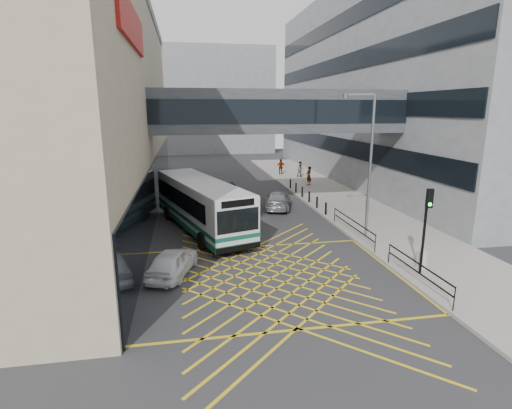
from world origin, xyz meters
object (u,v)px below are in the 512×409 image
street_lamp (368,158)px  pedestrian_c (281,167)px  car_silver (278,200)px  traffic_light (426,219)px  car_white (173,262)px  pedestrian_b (301,169)px  car_dark (223,189)px  pedestrian_a (309,176)px  litter_bin (422,259)px  bus (200,203)px

street_lamp → pedestrian_c: 23.94m
car_silver → traffic_light: bearing=121.4°
car_white → pedestrian_b: pedestrian_b is taller
car_dark → pedestrian_c: size_ratio=2.40×
car_white → car_dark: size_ratio=0.99×
pedestrian_a → pedestrian_c: pedestrian_a is taller
pedestrian_b → pedestrian_a: bearing=-98.7°
traffic_light → street_lamp: 6.25m
car_dark → pedestrian_c: pedestrian_c is taller
car_dark → traffic_light: 20.95m
car_silver → pedestrian_c: bearing=-87.2°
litter_bin → pedestrian_b: (1.69, 26.51, 0.43)m
street_lamp → pedestrian_a: size_ratio=4.40×
litter_bin → pedestrian_c: pedestrian_c is taller
bus → car_dark: 10.23m
street_lamp → litter_bin: size_ratio=9.32×
bus → traffic_light: bearing=-61.6°
car_white → street_lamp: 12.56m
traffic_light → car_white: bearing=-179.7°
car_dark → pedestrian_a: pedestrian_a is taller
traffic_light → litter_bin: bearing=69.2°
traffic_light → litter_bin: 2.32m
street_lamp → traffic_light: bearing=-78.3°
bus → street_lamp: street_lamp is taller
car_white → pedestrian_b: size_ratio=2.40×
car_white → litter_bin: 11.97m
street_lamp → litter_bin: (0.61, -5.27, -4.32)m
traffic_light → street_lamp: bearing=103.6°
bus → car_silver: size_ratio=2.56×
car_dark → pedestrian_a: (8.95, 2.81, 0.45)m
car_silver → litter_bin: car_silver is taller
car_silver → pedestrian_a: bearing=-104.6°
car_dark → litter_bin: bearing=94.4°
traffic_light → car_silver: bearing=115.7°
car_white → car_dark: 17.66m
street_lamp → pedestrian_a: street_lamp is taller
bus → pedestrian_c: 22.39m
pedestrian_b → pedestrian_c: (-1.70, 2.37, 0.01)m
car_dark → pedestrian_a: 9.39m
bus → car_silver: bearing=18.3°
bus → pedestrian_b: size_ratio=6.70×
litter_bin → pedestrian_b: pedestrian_b is taller
car_silver → traffic_light: (3.58, -14.08, 2.10)m
bus → street_lamp: 10.79m
car_dark → pedestrian_c: bearing=-146.1°
car_white → car_silver: car_silver is taller
car_dark → traffic_light: traffic_light is taller
litter_bin → pedestrian_b: bearing=86.3°
bus → car_dark: bus is taller
car_dark → car_silver: (3.87, -5.39, 0.05)m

